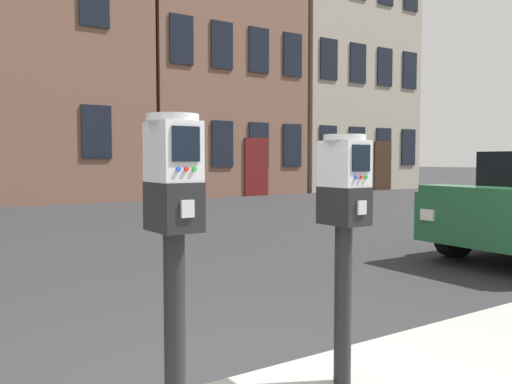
# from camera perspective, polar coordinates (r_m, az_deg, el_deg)

# --- Properties ---
(parking_meter_near_kerb) EXTENTS (0.22, 0.25, 1.36)m
(parking_meter_near_kerb) POSITION_cam_1_polar(r_m,az_deg,el_deg) (2.21, -8.88, -2.64)
(parking_meter_near_kerb) COLOR black
(parking_meter_near_kerb) RESTS_ON sidewalk_slab
(parking_meter_twin_adjacent) EXTENTS (0.22, 0.25, 1.30)m
(parking_meter_twin_adjacent) POSITION_cam_1_polar(r_m,az_deg,el_deg) (2.75, 9.48, -2.28)
(parking_meter_twin_adjacent) COLOR black
(parking_meter_twin_adjacent) RESTS_ON sidewalk_slab
(townhouse_brownstone) EXTENTS (7.78, 6.72, 11.71)m
(townhouse_brownstone) POSITION_cam_1_polar(r_m,az_deg,el_deg) (19.96, -25.51, 16.34)
(townhouse_brownstone) COLOR brown
(townhouse_brownstone) RESTS_ON ground_plane
(townhouse_brick_corner) EXTENTS (6.10, 6.20, 13.51)m
(townhouse_brick_corner) POSITION_cam_1_polar(r_m,az_deg,el_deg) (22.09, -6.05, 17.78)
(townhouse_brick_corner) COLOR brown
(townhouse_brick_corner) RESTS_ON ground_plane
(townhouse_orange_brick) EXTENTS (6.32, 6.04, 10.19)m
(townhouse_orange_brick) POSITION_cam_1_polar(r_m,az_deg,el_deg) (25.29, 7.44, 12.10)
(townhouse_orange_brick) COLOR #9E9384
(townhouse_orange_brick) RESTS_ON ground_plane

